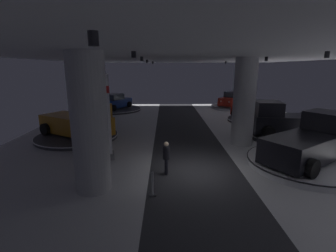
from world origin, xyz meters
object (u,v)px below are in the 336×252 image
(display_car_far_right, at_px, (254,111))
(display_platform_near_right, at_px, (305,163))
(display_platform_far_right, at_px, (253,120))
(brand_sign_pylon, at_px, (100,117))
(pickup_truck_mid_left, at_px, (79,122))
(display_platform_deep_right, at_px, (232,107))
(visitor_walking_near, at_px, (166,156))
(display_platform_mid_left, at_px, (77,136))
(pickup_truck_near_right, at_px, (311,141))
(column_left, at_px, (90,124))
(display_platform_mid_right, at_px, (290,136))
(display_platform_deep_left, at_px, (115,109))
(display_car_deep_left, at_px, (115,102))
(pickup_truck_mid_right, at_px, (287,121))
(column_right, at_px, (244,102))
(display_car_deep_right, at_px, (232,99))

(display_car_far_right, height_order, display_platform_near_right, display_car_far_right)
(display_platform_far_right, xyz_separation_m, display_car_far_right, (0.01, -0.03, 0.87))
(brand_sign_pylon, distance_m, pickup_truck_mid_left, 4.82)
(display_platform_deep_right, height_order, visitor_walking_near, visitor_walking_near)
(display_car_far_right, distance_m, visitor_walking_near, 14.00)
(display_platform_far_right, relative_size, display_car_far_right, 1.02)
(display_platform_mid_left, relative_size, pickup_truck_near_right, 1.02)
(display_platform_far_right, relative_size, display_platform_near_right, 0.82)
(column_left, bearing_deg, brand_sign_pylon, 98.59)
(display_platform_mid_right, height_order, display_platform_far_right, display_platform_mid_right)
(display_platform_far_right, height_order, display_platform_deep_left, display_platform_far_right)
(display_car_deep_left, bearing_deg, display_platform_mid_right, -38.56)
(display_platform_near_right, bearing_deg, display_platform_mid_right, 70.68)
(brand_sign_pylon, height_order, pickup_truck_mid_right, brand_sign_pylon)
(display_platform_deep_right, xyz_separation_m, pickup_truck_near_right, (-0.81, -17.83, 1.09))
(brand_sign_pylon, relative_size, display_car_far_right, 1.00)
(display_platform_mid_left, distance_m, pickup_truck_near_right, 14.53)
(display_car_deep_left, xyz_separation_m, pickup_truck_mid_left, (-0.13, -11.58, 0.18))
(column_right, relative_size, brand_sign_pylon, 1.21)
(display_platform_far_right, distance_m, display_platform_near_right, 10.69)
(display_platform_deep_left, height_order, pickup_truck_mid_left, pickup_truck_mid_left)
(display_car_deep_right, distance_m, visitor_walking_near, 20.51)
(column_left, xyz_separation_m, pickup_truck_near_right, (10.28, 2.36, -1.47))
(display_platform_far_right, distance_m, visitor_walking_near, 14.04)
(display_platform_deep_left, bearing_deg, display_platform_mid_right, -38.66)
(display_car_far_right, bearing_deg, brand_sign_pylon, -140.78)
(pickup_truck_mid_right, xyz_separation_m, display_platform_mid_left, (-14.73, 0.22, -1.11))
(display_car_far_right, relative_size, display_platform_deep_left, 0.77)
(display_platform_deep_right, height_order, display_platform_near_right, display_platform_near_right)
(brand_sign_pylon, distance_m, display_platform_deep_left, 15.88)
(pickup_truck_mid_left, relative_size, display_platform_near_right, 0.99)
(display_platform_mid_right, height_order, display_platform_deep_right, display_platform_deep_right)
(column_right, distance_m, display_car_far_right, 7.76)
(display_platform_far_right, relative_size, pickup_truck_near_right, 0.84)
(display_platform_mid_right, distance_m, pickup_truck_near_right, 5.15)
(display_platform_mid_right, distance_m, display_car_deep_left, 18.75)
(display_platform_deep_right, xyz_separation_m, display_car_deep_right, (0.02, 0.02, 0.91))
(pickup_truck_mid_right, height_order, display_car_far_right, pickup_truck_mid_right)
(pickup_truck_mid_right, xyz_separation_m, display_platform_deep_right, (-0.35, 12.99, -1.06))
(display_car_far_right, xyz_separation_m, display_platform_mid_left, (-14.39, -5.37, -0.86))
(display_car_deep_right, relative_size, pickup_truck_near_right, 0.79)
(display_car_far_right, distance_m, display_platform_deep_left, 15.26)
(display_car_far_right, bearing_deg, pickup_truck_near_right, -94.50)
(display_car_far_right, bearing_deg, display_platform_deep_right, 90.11)
(brand_sign_pylon, distance_m, display_car_far_right, 15.04)
(pickup_truck_mid_right, relative_size, display_car_deep_right, 1.25)
(pickup_truck_mid_right, xyz_separation_m, pickup_truck_mid_left, (-14.45, 0.06, -0.06))
(pickup_truck_mid_right, bearing_deg, display_platform_near_right, -105.88)
(pickup_truck_mid_right, bearing_deg, display_platform_far_right, 93.60)
(display_car_deep_left, height_order, display_platform_near_right, display_car_deep_left)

